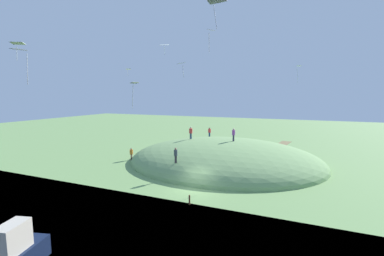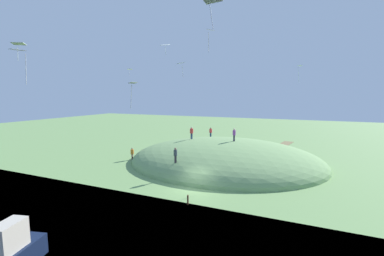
{
  "view_description": "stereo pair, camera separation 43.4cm",
  "coord_description": "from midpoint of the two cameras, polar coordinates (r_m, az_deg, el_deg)",
  "views": [
    {
      "loc": [
        -22.22,
        -9.13,
        8.8
      ],
      "look_at": [
        4.78,
        2.29,
        5.15
      ],
      "focal_mm": 24.54,
      "sensor_mm": 36.0,
      "label": 1
    },
    {
      "loc": [
        -22.05,
        -9.53,
        8.8
      ],
      "look_at": [
        4.78,
        2.29,
        5.15
      ],
      "focal_mm": 24.54,
      "sensor_mm": 36.0,
      "label": 2
    }
  ],
  "objects": [
    {
      "name": "kite_3",
      "position": [
        27.2,
        4.46,
        20.0
      ],
      "size": [
        0.81,
        0.75,
        2.11
      ],
      "color": "#F4DECF"
    },
    {
      "name": "person_on_hilltop",
      "position": [
        42.61,
        4.37,
        -0.7
      ],
      "size": [
        0.55,
        0.55,
        1.57
      ],
      "rotation": [
        0.0,
        0.0,
        1.26
      ],
      "color": "navy",
      "rests_on": "grass_hill"
    },
    {
      "name": "person_walking_path",
      "position": [
        36.98,
        -12.54,
        -5.18
      ],
      "size": [
        0.51,
        0.51,
        1.67
      ],
      "rotation": [
        0.0,
        0.0,
        3.31
      ],
      "color": "brown",
      "rests_on": "ground_plane"
    },
    {
      "name": "dirt_path",
      "position": [
        46.75,
        18.49,
        -4.1
      ],
      "size": [
        14.56,
        4.31,
        0.04
      ],
      "primitive_type": "cube",
      "rotation": [
        0.0,
        0.0,
        -0.18
      ],
      "color": "brown",
      "rests_on": "ground_plane"
    },
    {
      "name": "kite_8",
      "position": [
        38.01,
        -5.54,
        17.48
      ],
      "size": [
        0.98,
        1.3,
        1.53
      ],
      "color": "white"
    },
    {
      "name": "mooring_post",
      "position": [
        21.99,
        -0.33,
        -15.35
      ],
      "size": [
        0.14,
        0.14,
        0.8
      ],
      "primitive_type": "cylinder",
      "color": "brown",
      "rests_on": "ground_plane"
    },
    {
      "name": "person_watching_kites",
      "position": [
        28.15,
        -3.18,
        -5.5
      ],
      "size": [
        0.55,
        0.55,
        1.65
      ],
      "rotation": [
        0.0,
        0.0,
        5.6
      ],
      "color": "#342D33",
      "rests_on": "grass_hill"
    },
    {
      "name": "ground_plane",
      "position": [
        25.59,
        0.88,
        -13.02
      ],
      "size": [
        160.0,
        160.0,
        0.0
      ],
      "primitive_type": "plane",
      "color": "#6C9454"
    },
    {
      "name": "kite_7",
      "position": [
        25.86,
        -1.95,
        13.77
      ],
      "size": [
        0.99,
        1.05,
        1.43
      ],
      "color": "white"
    },
    {
      "name": "kite_5",
      "position": [
        21.21,
        -12.21,
        8.91
      ],
      "size": [
        0.72,
        0.61,
        2.06
      ],
      "color": "silver"
    },
    {
      "name": "person_near_shore",
      "position": [
        37.17,
        0.24,
        -0.77
      ],
      "size": [
        0.61,
        0.61,
        1.73
      ],
      "rotation": [
        0.0,
        0.0,
        2.8
      ],
      "color": "navy",
      "rests_on": "grass_hill"
    },
    {
      "name": "person_with_child",
      "position": [
        34.51,
        9.5,
        -1.11
      ],
      "size": [
        0.51,
        0.51,
        1.69
      ],
      "rotation": [
        0.0,
        0.0,
        2.01
      ],
      "color": "#2D2D42",
      "rests_on": "grass_hill"
    },
    {
      "name": "grass_hill",
      "position": [
        35.64,
        7.39,
        -7.25
      ],
      "size": [
        21.91,
        25.57,
        5.76
      ],
      "primitive_type": "ellipsoid",
      "color": "#739A5E",
      "rests_on": "ground_plane"
    },
    {
      "name": "kite_4",
      "position": [
        29.66,
        -33.17,
        14.98
      ],
      "size": [
        1.23,
        1.34,
        1.6
      ],
      "color": "silver"
    },
    {
      "name": "kite_1",
      "position": [
        15.76,
        5.19,
        26.01
      ],
      "size": [
        0.87,
        1.15,
        1.67
      ],
      "color": "white"
    },
    {
      "name": "kite_0",
      "position": [
        44.1,
        -13.1,
        12.27
      ],
      "size": [
        0.85,
        0.92,
        1.09
      ],
      "color": "silver"
    },
    {
      "name": "kite_2",
      "position": [
        35.8,
        22.69,
        11.96
      ],
      "size": [
        0.76,
        0.71,
        2.16
      ],
      "color": "white"
    },
    {
      "name": "kite_6",
      "position": [
        20.14,
        -32.99,
        13.58
      ],
      "size": [
        0.98,
        0.81,
        2.21
      ],
      "color": "silver"
    }
  ]
}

